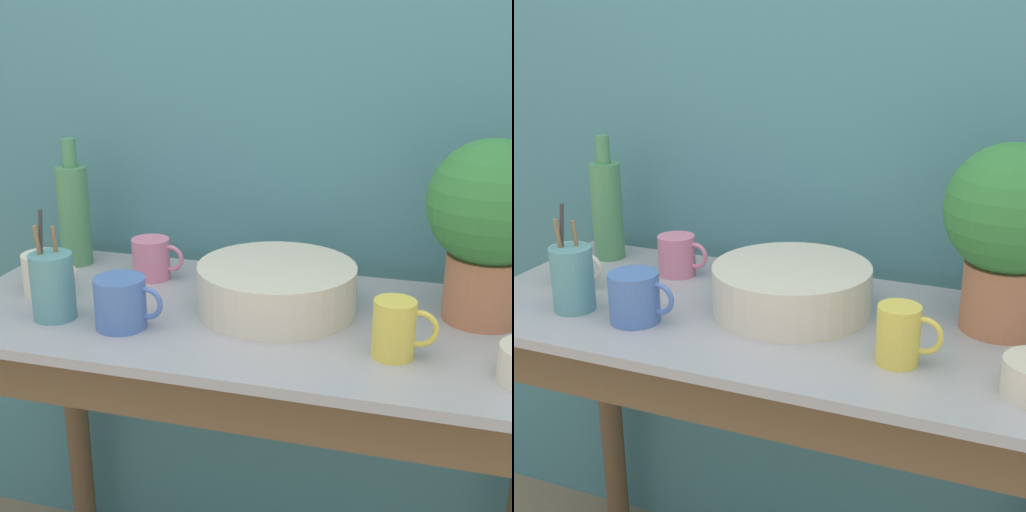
{
  "view_description": "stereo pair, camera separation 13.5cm",
  "coord_description": "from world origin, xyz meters",
  "views": [
    {
      "loc": [
        0.36,
        -0.96,
        1.39
      ],
      "look_at": [
        0.0,
        0.27,
        0.96
      ],
      "focal_mm": 50.0,
      "sensor_mm": 36.0,
      "label": 1
    },
    {
      "loc": [
        0.48,
        -0.92,
        1.39
      ],
      "look_at": [
        0.0,
        0.27,
        0.96
      ],
      "focal_mm": 50.0,
      "sensor_mm": 36.0,
      "label": 2
    }
  ],
  "objects": [
    {
      "name": "bowl_wash_large",
      "position": [
        0.03,
        0.31,
        0.88
      ],
      "size": [
        0.31,
        0.31,
        0.09
      ],
      "color": "beige",
      "rests_on": "counter_table"
    },
    {
      "name": "mug_pink",
      "position": [
        -0.28,
        0.41,
        0.88
      ],
      "size": [
        0.12,
        0.08,
        0.09
      ],
      "color": "pink",
      "rests_on": "counter_table"
    },
    {
      "name": "wall_back",
      "position": [
        0.0,
        0.6,
        1.2
      ],
      "size": [
        6.0,
        0.05,
        2.4
      ],
      "color": "teal",
      "rests_on": "ground_plane"
    },
    {
      "name": "bottle_tall",
      "position": [
        -0.49,
        0.45,
        0.96
      ],
      "size": [
        0.07,
        0.07,
        0.29
      ],
      "color": "#4C8C59",
      "rests_on": "counter_table"
    },
    {
      "name": "mug_yellow",
      "position": [
        0.28,
        0.16,
        0.89
      ],
      "size": [
        0.11,
        0.07,
        0.1
      ],
      "color": "#E5CC4C",
      "rests_on": "counter_table"
    },
    {
      "name": "mug_blue",
      "position": [
        -0.22,
        0.15,
        0.88
      ],
      "size": [
        0.13,
        0.1,
        0.1
      ],
      "color": "#4C70B7",
      "rests_on": "counter_table"
    },
    {
      "name": "potted_plant",
      "position": [
        0.42,
        0.37,
        1.04
      ],
      "size": [
        0.24,
        0.24,
        0.35
      ],
      "color": "#B7704C",
      "rests_on": "counter_table"
    },
    {
      "name": "counter_table",
      "position": [
        0.0,
        0.25,
        0.64
      ],
      "size": [
        1.22,
        0.55,
        0.84
      ],
      "color": "brown",
      "rests_on": "ground_plane"
    },
    {
      "name": "mug_cream",
      "position": [
        -0.46,
        0.26,
        0.88
      ],
      "size": [
        0.12,
        0.09,
        0.09
      ],
      "color": "beige",
      "rests_on": "counter_table"
    },
    {
      "name": "utensil_cup",
      "position": [
        -0.37,
        0.15,
        0.9
      ],
      "size": [
        0.08,
        0.08,
        0.21
      ],
      "color": "#569399",
      "rests_on": "counter_table"
    }
  ]
}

